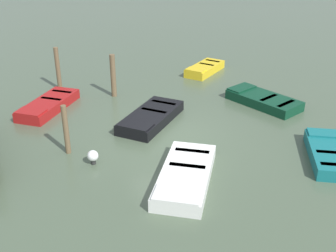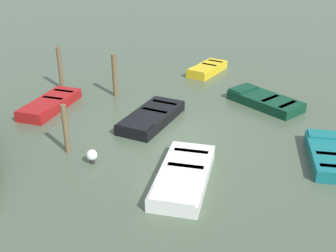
{
  "view_description": "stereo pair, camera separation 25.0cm",
  "coord_description": "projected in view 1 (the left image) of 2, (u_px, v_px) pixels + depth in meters",
  "views": [
    {
      "loc": [
        -12.28,
        6.08,
        6.95
      ],
      "look_at": [
        0.0,
        0.0,
        0.35
      ],
      "focal_mm": 44.66,
      "sensor_mm": 36.0,
      "label": 1
    },
    {
      "loc": [
        -12.39,
        5.85,
        6.95
      ],
      "look_at": [
        0.0,
        0.0,
        0.35
      ],
      "focal_mm": 44.66,
      "sensor_mm": 36.0,
      "label": 2
    }
  ],
  "objects": [
    {
      "name": "rowboat_dark_green",
      "position": [
        263.0,
        100.0,
        17.85
      ],
      "size": [
        3.38,
        2.14,
        0.46
      ],
      "rotation": [
        0.0,
        0.0,
        0.26
      ],
      "color": "#0C3823",
      "rests_on": "ground_plane"
    },
    {
      "name": "rowboat_yellow",
      "position": [
        205.0,
        69.0,
        21.73
      ],
      "size": [
        2.28,
        2.78,
        0.46
      ],
      "rotation": [
        0.0,
        0.0,
        2.13
      ],
      "color": "gold",
      "rests_on": "ground_plane"
    },
    {
      "name": "mooring_piling_near_left",
      "position": [
        58.0,
        69.0,
        19.21
      ],
      "size": [
        0.21,
        0.21,
        1.99
      ],
      "primitive_type": "cylinder",
      "color": "brown",
      "rests_on": "ground_plane"
    },
    {
      "name": "rowboat_white",
      "position": [
        185.0,
        176.0,
        12.44
      ],
      "size": [
        3.58,
        3.25,
        0.46
      ],
      "rotation": [
        0.0,
        0.0,
        2.47
      ],
      "color": "silver",
      "rests_on": "ground_plane"
    },
    {
      "name": "marker_buoy",
      "position": [
        93.0,
        156.0,
        13.35
      ],
      "size": [
        0.36,
        0.36,
        0.48
      ],
      "color": "#262626",
      "rests_on": "ground_plane"
    },
    {
      "name": "rowboat_black",
      "position": [
        151.0,
        117.0,
        16.22
      ],
      "size": [
        3.13,
        3.42,
        0.46
      ],
      "rotation": [
        0.0,
        0.0,
        2.25
      ],
      "color": "black",
      "rests_on": "ground_plane"
    },
    {
      "name": "mooring_piling_far_right",
      "position": [
        66.0,
        130.0,
        13.76
      ],
      "size": [
        0.18,
        0.18,
        1.73
      ],
      "primitive_type": "cylinder",
      "color": "brown",
      "rests_on": "ground_plane"
    },
    {
      "name": "rowboat_teal",
      "position": [
        329.0,
        154.0,
        13.64
      ],
      "size": [
        3.02,
        2.62,
        0.46
      ],
      "rotation": [
        0.0,
        0.0,
        5.67
      ],
      "color": "#14666B",
      "rests_on": "ground_plane"
    },
    {
      "name": "rowboat_red",
      "position": [
        48.0,
        105.0,
        17.34
      ],
      "size": [
        3.14,
        3.06,
        0.46
      ],
      "rotation": [
        0.0,
        0.0,
        2.39
      ],
      "color": "maroon",
      "rests_on": "ground_plane"
    },
    {
      "name": "ground_plane",
      "position": [
        168.0,
        135.0,
        15.36
      ],
      "size": [
        80.0,
        80.0,
        0.0
      ],
      "primitive_type": "plane",
      "color": "#475642"
    },
    {
      "name": "mooring_piling_far_left",
      "position": [
        113.0,
        76.0,
        18.42
      ],
      "size": [
        0.23,
        0.23,
        1.91
      ],
      "primitive_type": "cylinder",
      "color": "brown",
      "rests_on": "ground_plane"
    }
  ]
}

